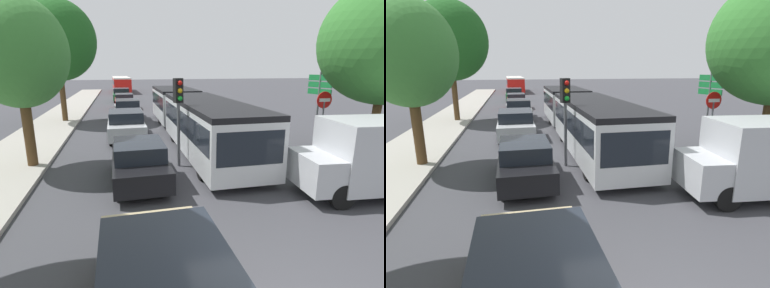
# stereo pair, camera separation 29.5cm
# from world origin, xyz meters

# --- Properties ---
(kerb_strip_left) EXTENTS (3.20, 56.84, 0.14)m
(kerb_strip_left) POSITION_xyz_m (-6.61, 23.42, 0.07)
(kerb_strip_left) COLOR #9E998E
(kerb_strip_left) RESTS_ON ground
(articulated_bus) EXTENTS (2.58, 16.19, 2.40)m
(articulated_bus) POSITION_xyz_m (1.57, 12.67, 1.39)
(articulated_bus) COLOR silver
(articulated_bus) RESTS_ON ground
(city_bus_rear) EXTENTS (2.82, 11.08, 2.37)m
(city_bus_rear) POSITION_xyz_m (-1.68, 46.84, 1.37)
(city_bus_rear) COLOR red
(city_bus_rear) RESTS_ON ground
(queued_car_black) EXTENTS (1.76, 4.09, 1.42)m
(queued_car_black) POSITION_xyz_m (-1.64, 6.60, 0.72)
(queued_car_black) COLOR black
(queued_car_black) RESTS_ON ground
(queued_car_silver) EXTENTS (1.92, 4.45, 1.54)m
(queued_car_silver) POSITION_xyz_m (-1.88, 13.27, 0.78)
(queued_car_silver) COLOR #B7BABF
(queued_car_silver) RESTS_ON ground
(queued_car_white) EXTENTS (1.86, 4.30, 1.49)m
(queued_car_white) POSITION_xyz_m (-1.61, 19.68, 0.76)
(queued_car_white) COLOR white
(queued_car_white) RESTS_ON ground
(queued_car_red) EXTENTS (1.76, 4.09, 1.42)m
(queued_car_red) POSITION_xyz_m (-1.70, 26.05, 0.72)
(queued_car_red) COLOR #B21E19
(queued_car_red) RESTS_ON ground
(queued_car_green) EXTENTS (1.88, 4.36, 1.51)m
(queued_car_green) POSITION_xyz_m (-1.88, 32.63, 0.77)
(queued_car_green) COLOR #236638
(queued_car_green) RESTS_ON ground
(traffic_light) EXTENTS (0.37, 0.39, 3.40)m
(traffic_light) POSITION_xyz_m (-0.02, 7.90, 2.50)
(traffic_light) COLOR #56595E
(traffic_light) RESTS_ON ground
(no_entry_sign) EXTENTS (0.70, 0.08, 2.82)m
(no_entry_sign) POSITION_xyz_m (6.14, 7.72, 1.88)
(no_entry_sign) COLOR #56595E
(no_entry_sign) RESTS_ON ground
(direction_sign_post) EXTENTS (0.39, 1.38, 3.60)m
(direction_sign_post) POSITION_xyz_m (7.54, 10.00, 2.57)
(direction_sign_post) COLOR #56595E
(direction_sign_post) RESTS_ON ground
(tree_left_mid) EXTENTS (3.45, 3.45, 6.24)m
(tree_left_mid) POSITION_xyz_m (-5.54, 8.98, 4.27)
(tree_left_mid) COLOR #51381E
(tree_left_mid) RESTS_ON ground
(tree_left_far) EXTENTS (5.10, 5.10, 8.21)m
(tree_left_far) POSITION_xyz_m (-5.97, 19.44, 5.54)
(tree_left_far) COLOR #51381E
(tree_left_far) RESTS_ON ground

